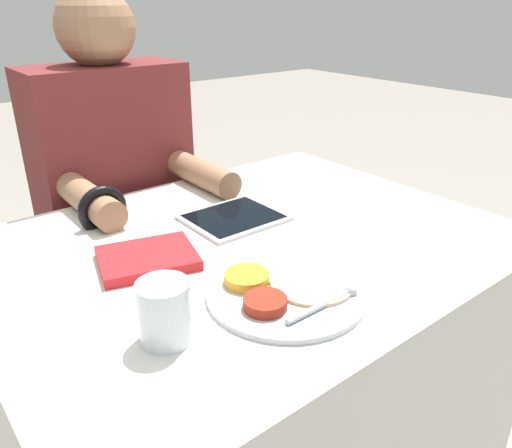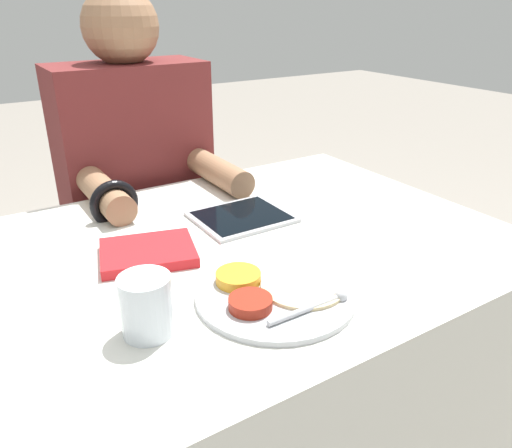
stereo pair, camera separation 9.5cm
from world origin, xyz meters
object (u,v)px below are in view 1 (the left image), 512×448
(person_diner, at_px, (121,226))
(drinking_glass, at_px, (165,312))
(tablet_device, at_px, (234,218))
(thali_tray, at_px, (284,291))
(red_notebook, at_px, (148,259))

(person_diner, height_order, drinking_glass, person_diner)
(tablet_device, relative_size, drinking_glass, 2.19)
(thali_tray, relative_size, person_diner, 0.22)
(person_diner, bearing_deg, tablet_device, -78.83)
(red_notebook, xyz_separation_m, drinking_glass, (-0.09, -0.22, 0.04))
(thali_tray, bearing_deg, drinking_glass, 174.51)
(thali_tray, bearing_deg, person_diner, 87.44)
(thali_tray, distance_m, tablet_device, 0.33)
(drinking_glass, bearing_deg, thali_tray, -5.49)
(thali_tray, xyz_separation_m, tablet_device, (0.12, 0.31, -0.00))
(red_notebook, height_order, drinking_glass, drinking_glass)
(thali_tray, relative_size, tablet_device, 1.30)
(red_notebook, relative_size, person_diner, 0.17)
(person_diner, relative_size, drinking_glass, 12.85)
(tablet_device, distance_m, person_diner, 0.47)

